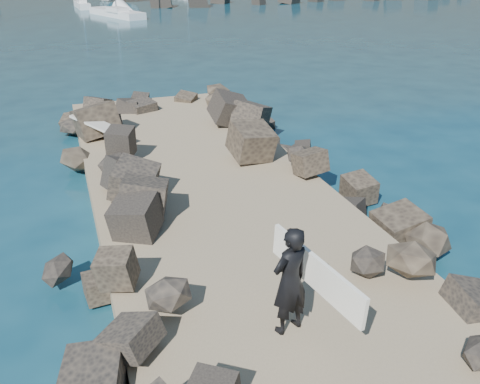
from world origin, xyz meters
The scene contains 8 objects.
ground centered at (0.00, 0.00, 0.00)m, with size 800.00×800.00×0.00m, color #0F384C.
jetty centered at (0.00, -2.00, 0.30)m, with size 6.00×26.00×0.60m, color #8C7759.
riprap_left centered at (-2.90, -1.50, 0.50)m, with size 2.60×22.00×1.00m, color black.
riprap_right centered at (2.90, -1.50, 0.50)m, with size 2.60×22.00×1.00m, color black.
surfboard_resting centered at (-2.30, 5.95, 1.04)m, with size 0.54×2.15×0.07m, color beige.
surfer_with_board centered at (-0.30, -4.50, 1.54)m, with size 1.12×2.29×1.87m.
sailboat_c centered at (3.08, 46.56, 0.35)m, with size 4.79×8.65×10.14m.
sailboat_b centered at (0.34, 56.47, 0.35)m, with size 1.59×5.55×6.78m.
Camera 1 is at (-3.38, -10.92, 6.29)m, focal length 40.00 mm.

